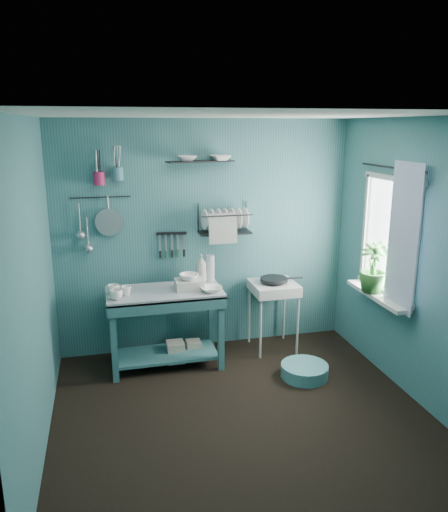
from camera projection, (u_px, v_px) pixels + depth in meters
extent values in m
plane|color=black|center=(242.00, 414.00, 4.32)|extent=(3.20, 3.20, 0.00)
plane|color=silver|center=(245.00, 115.00, 3.69)|extent=(3.20, 3.20, 0.00)
plane|color=#326468|center=(205.00, 237.00, 5.42)|extent=(3.20, 0.00, 3.20)
plane|color=#326468|center=(321.00, 358.00, 2.60)|extent=(3.20, 0.00, 3.20)
plane|color=#326468|center=(32.00, 292.00, 3.64)|extent=(0.00, 3.00, 3.00)
plane|color=#326468|center=(418.00, 264.00, 4.37)|extent=(0.00, 3.00, 3.00)
cube|color=#326569|center=(166.00, 328.00, 5.12)|extent=(1.19, 0.64, 0.82)
imported|color=white|center=(116.00, 295.00, 4.74)|extent=(0.12, 0.12, 0.10)
imported|color=white|center=(126.00, 291.00, 4.86)|extent=(0.14, 0.14, 0.09)
imported|color=white|center=(114.00, 290.00, 4.89)|extent=(0.17, 0.17, 0.10)
cube|color=beige|center=(189.00, 284.00, 5.04)|extent=(0.28, 0.22, 0.10)
imported|color=white|center=(189.00, 277.00, 5.02)|extent=(0.20, 0.19, 0.06)
imported|color=beige|center=(201.00, 268.00, 5.26)|extent=(0.12, 0.12, 0.30)
cylinder|color=silver|center=(210.00, 268.00, 5.31)|extent=(0.09, 0.09, 0.28)
imported|color=white|center=(211.00, 289.00, 4.97)|extent=(0.22, 0.22, 0.05)
cube|color=beige|center=(273.00, 316.00, 5.52)|extent=(0.55, 0.55, 0.77)
cylinder|color=black|center=(274.00, 279.00, 5.41)|extent=(0.30, 0.30, 0.03)
cube|color=black|center=(172.00, 233.00, 5.29)|extent=(0.32, 0.05, 0.03)
cube|color=black|center=(225.00, 219.00, 5.28)|extent=(0.58, 0.33, 0.32)
cube|color=black|center=(200.00, 161.00, 5.10)|extent=(0.72, 0.30, 0.01)
imported|color=white|center=(187.00, 163.00, 5.07)|extent=(0.23, 0.23, 0.05)
imported|color=white|center=(221.00, 167.00, 5.16)|extent=(0.25, 0.25, 0.05)
cylinder|color=#AB1F4D|center=(99.00, 178.00, 4.92)|extent=(0.11, 0.11, 0.13)
cylinder|color=teal|center=(118.00, 174.00, 4.95)|extent=(0.11, 0.11, 0.13)
cylinder|color=#A0A3A8|center=(109.00, 222.00, 5.08)|extent=(0.28, 0.03, 0.28)
cylinder|color=#A0A3A8|center=(79.00, 218.00, 5.01)|extent=(0.01, 0.01, 0.30)
cylinder|color=#A0A3A8|center=(87.00, 232.00, 5.06)|extent=(0.01, 0.01, 0.30)
cylinder|color=black|center=(100.00, 197.00, 5.02)|extent=(0.60, 0.01, 0.01)
plane|color=white|center=(390.00, 236.00, 4.75)|extent=(0.00, 1.10, 1.10)
cube|color=beige|center=(377.00, 296.00, 4.88)|extent=(0.16, 0.95, 0.04)
plane|color=silver|center=(402.00, 238.00, 4.44)|extent=(0.00, 1.35, 1.35)
cylinder|color=black|center=(392.00, 168.00, 4.58)|extent=(0.02, 1.05, 0.02)
imported|color=#2B6227|center=(374.00, 268.00, 4.87)|extent=(0.37, 0.37, 0.50)
cube|color=tan|center=(175.00, 352.00, 5.27)|extent=(0.18, 0.18, 0.22)
cube|color=tan|center=(194.00, 349.00, 5.34)|extent=(0.15, 0.15, 0.20)
cylinder|color=teal|center=(304.00, 371.00, 4.95)|extent=(0.47, 0.47, 0.13)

